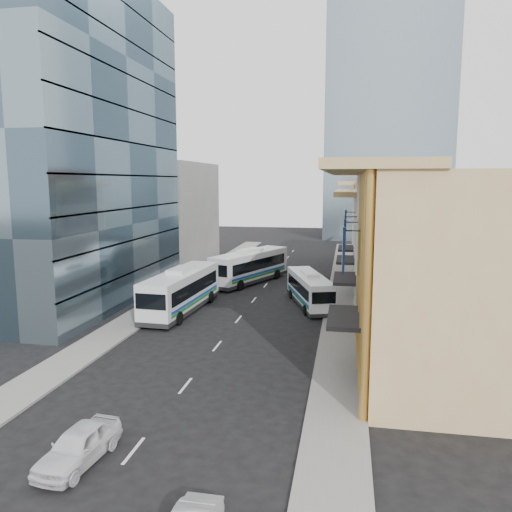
% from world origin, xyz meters
% --- Properties ---
extents(ground, '(200.00, 200.00, 0.00)m').
position_xyz_m(ground, '(0.00, 0.00, 0.00)').
color(ground, black).
rests_on(ground, ground).
extents(sidewalk_right, '(3.00, 90.00, 0.15)m').
position_xyz_m(sidewalk_right, '(8.50, 22.00, 0.07)').
color(sidewalk_right, slate).
rests_on(sidewalk_right, ground).
extents(sidewalk_left, '(3.00, 90.00, 0.15)m').
position_xyz_m(sidewalk_left, '(-8.50, 22.00, 0.07)').
color(sidewalk_left, slate).
rests_on(sidewalk_left, ground).
extents(shophouse_tan, '(8.00, 14.00, 12.00)m').
position_xyz_m(shophouse_tan, '(14.00, 5.00, 6.00)').
color(shophouse_tan, tan).
rests_on(shophouse_tan, ground).
extents(shophouse_red, '(8.00, 10.00, 12.00)m').
position_xyz_m(shophouse_red, '(14.00, 17.00, 6.00)').
color(shophouse_red, maroon).
rests_on(shophouse_red, ground).
extents(shophouse_cream_near, '(8.00, 9.00, 10.00)m').
position_xyz_m(shophouse_cream_near, '(14.00, 26.50, 5.00)').
color(shophouse_cream_near, white).
rests_on(shophouse_cream_near, ground).
extents(shophouse_cream_mid, '(8.00, 9.00, 10.00)m').
position_xyz_m(shophouse_cream_mid, '(14.00, 35.50, 5.00)').
color(shophouse_cream_mid, white).
rests_on(shophouse_cream_mid, ground).
extents(shophouse_cream_far, '(8.00, 12.00, 11.00)m').
position_xyz_m(shophouse_cream_far, '(14.00, 46.00, 5.50)').
color(shophouse_cream_far, white).
rests_on(shophouse_cream_far, ground).
extents(office_tower, '(12.00, 26.00, 30.00)m').
position_xyz_m(office_tower, '(-17.00, 19.00, 15.00)').
color(office_tower, '#374957').
rests_on(office_tower, ground).
extents(office_block_far, '(10.00, 18.00, 14.00)m').
position_xyz_m(office_block_far, '(-16.00, 42.00, 7.00)').
color(office_block_far, gray).
rests_on(office_block_far, ground).
extents(bus_left_near, '(3.65, 12.54, 3.97)m').
position_xyz_m(bus_left_near, '(-5.50, 16.59, 1.99)').
color(bus_left_near, silver).
rests_on(bus_left_near, ground).
extents(bus_left_far, '(7.37, 12.48, 3.95)m').
position_xyz_m(bus_left_far, '(-2.00, 30.23, 1.97)').
color(bus_left_far, silver).
rests_on(bus_left_far, ground).
extents(bus_right, '(5.29, 10.23, 3.20)m').
position_xyz_m(bus_right, '(5.50, 20.78, 1.60)').
color(bus_right, white).
rests_on(bus_right, ground).
extents(sedan_left, '(2.23, 4.58, 1.50)m').
position_xyz_m(sedan_left, '(-1.81, -7.26, 0.75)').
color(sedan_left, silver).
rests_on(sedan_left, ground).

